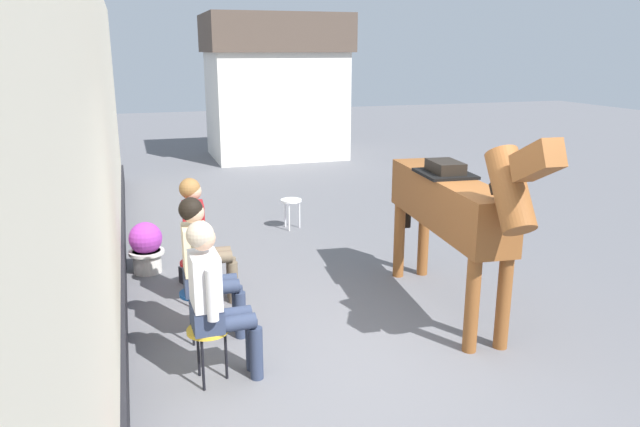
% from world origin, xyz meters
% --- Properties ---
extents(ground_plane, '(40.00, 40.00, 0.00)m').
position_xyz_m(ground_plane, '(0.00, 3.00, 0.00)').
color(ground_plane, slate).
extents(pub_facade_wall, '(0.34, 14.00, 3.40)m').
position_xyz_m(pub_facade_wall, '(-2.55, 1.50, 1.54)').
color(pub_facade_wall, beige).
rests_on(pub_facade_wall, ground_plane).
extents(distant_cottage, '(3.40, 2.60, 3.50)m').
position_xyz_m(distant_cottage, '(1.40, 10.62, 1.80)').
color(distant_cottage, silver).
rests_on(distant_cottage, ground_plane).
extents(seated_visitor_near, '(0.61, 0.49, 1.39)m').
position_xyz_m(seated_visitor_near, '(-1.65, 0.08, 0.78)').
color(seated_visitor_near, gold).
rests_on(seated_visitor_near, ground_plane).
extents(seated_visitor_middle, '(0.61, 0.49, 1.39)m').
position_xyz_m(seated_visitor_middle, '(-1.64, 0.88, 0.78)').
color(seated_visitor_middle, '#194C99').
rests_on(seated_visitor_middle, ground_plane).
extents(seated_visitor_far, '(0.61, 0.49, 1.39)m').
position_xyz_m(seated_visitor_far, '(-1.56, 1.74, 0.78)').
color(seated_visitor_far, red).
rests_on(seated_visitor_far, ground_plane).
extents(saddled_horse_center, '(0.64, 3.00, 2.06)m').
position_xyz_m(saddled_horse_center, '(0.85, 0.72, 1.16)').
color(saddled_horse_center, brown).
rests_on(saddled_horse_center, ground_plane).
extents(flower_planter_farthest, '(0.43, 0.43, 0.64)m').
position_xyz_m(flower_planter_farthest, '(-2.11, 2.88, 0.33)').
color(flower_planter_farthest, beige).
rests_on(flower_planter_farthest, ground_plane).
extents(spare_stool_white, '(0.32, 0.32, 0.46)m').
position_xyz_m(spare_stool_white, '(0.08, 4.17, 0.40)').
color(spare_stool_white, white).
rests_on(spare_stool_white, ground_plane).
extents(satchel_bag, '(0.30, 0.23, 0.20)m').
position_xyz_m(satchel_bag, '(-1.62, 2.42, 0.10)').
color(satchel_bag, black).
rests_on(satchel_bag, ground_plane).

